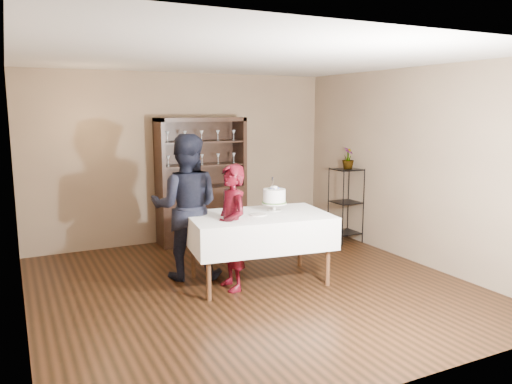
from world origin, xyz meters
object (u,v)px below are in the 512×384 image
cake_table (259,230)px  woman (232,228)px  plant_etagere (346,202)px  potted_plant (348,158)px  china_hutch (201,201)px  man (186,207)px  cake (274,197)px

cake_table → woman: (-0.40, -0.08, 0.10)m
plant_etagere → potted_plant: size_ratio=3.49×
china_hutch → plant_etagere: china_hutch is taller
china_hutch → cake_table: (-0.04, -2.13, -0.01)m
woman → man: bearing=-152.7°
woman → cake: bearing=104.4°
woman → potted_plant: potted_plant is taller
man → cake: (1.02, -0.44, 0.11)m
plant_etagere → cake: size_ratio=2.74×
cake_table → potted_plant: size_ratio=5.32×
china_hutch → potted_plant: 2.45m
cake_table → cake: bearing=22.3°
cake_table → man: size_ratio=1.00×
plant_etagere → man: size_ratio=0.65×
plant_etagere → cake_table: size_ratio=0.66×
plant_etagere → cake: bearing=-152.3°
plant_etagere → potted_plant: bearing=-6.7°
man → china_hutch: bearing=-92.7°
cake_table → cake: (0.27, 0.11, 0.38)m
plant_etagere → woman: 2.78m
cake_table → potted_plant: potted_plant is taller
cake_table → cake: 0.48m
woman → cake_table: bearing=99.8°
potted_plant → cake_table: bearing=-153.2°
plant_etagere → man: man is taller
plant_etagere → cake_table: (-2.12, -1.08, 0.00)m
woman → man: size_ratio=0.82×
china_hutch → cake_table: china_hutch is taller
china_hutch → man: (-0.79, -1.58, 0.25)m
cake → potted_plant: potted_plant is taller
woman → potted_plant: (2.54, 1.16, 0.61)m
cake_table → man: (-0.75, 0.55, 0.26)m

